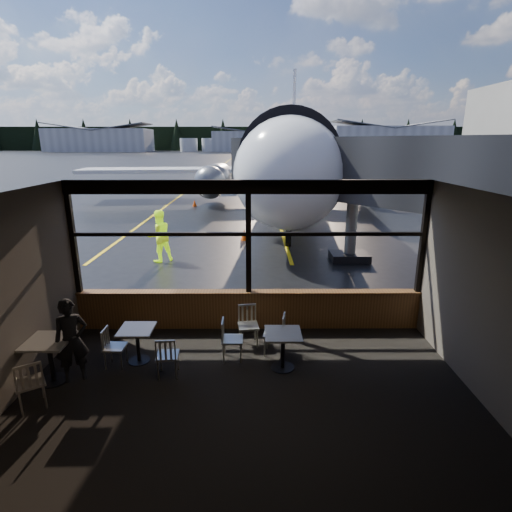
{
  "coord_description": "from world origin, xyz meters",
  "views": [
    {
      "loc": [
        0.13,
        -8.74,
        4.29
      ],
      "look_at": [
        0.17,
        1.0,
        1.5
      ],
      "focal_mm": 28.0,
      "sensor_mm": 36.0,
      "label": 1
    }
  ],
  "objects_px": {
    "jet_bridge": "(351,201)",
    "cafe_table_near": "(283,351)",
    "chair_near_e": "(274,334)",
    "chair_mid_s": "(168,356)",
    "cone_nose": "(244,235)",
    "chair_left_s": "(30,383)",
    "cafe_table_mid": "(138,345)",
    "chair_near_w": "(232,340)",
    "passenger": "(72,341)",
    "chair_mid_w": "(115,347)",
    "cafe_table_left": "(51,361)",
    "airliner": "(293,119)",
    "cone_wing": "(195,203)",
    "chair_near_n": "(248,326)",
    "ground_crew": "(159,236)"
  },
  "relations": [
    {
      "from": "chair_near_n",
      "to": "cone_nose",
      "type": "bearing_deg",
      "value": -95.73
    },
    {
      "from": "chair_left_s",
      "to": "chair_mid_w",
      "type": "bearing_deg",
      "value": 18.88
    },
    {
      "from": "cafe_table_near",
      "to": "cafe_table_left",
      "type": "bearing_deg",
      "value": -174.34
    },
    {
      "from": "chair_mid_s",
      "to": "chair_left_s",
      "type": "xyz_separation_m",
      "value": [
        -2.07,
        -0.94,
        0.04
      ]
    },
    {
      "from": "cafe_table_mid",
      "to": "chair_near_w",
      "type": "distance_m",
      "value": 1.9
    },
    {
      "from": "chair_near_w",
      "to": "chair_left_s",
      "type": "height_order",
      "value": "chair_left_s"
    },
    {
      "from": "ground_crew",
      "to": "cafe_table_near",
      "type": "bearing_deg",
      "value": 83.94
    },
    {
      "from": "airliner",
      "to": "cafe_table_near",
      "type": "height_order",
      "value": "airliner"
    },
    {
      "from": "chair_near_e",
      "to": "jet_bridge",
      "type": "bearing_deg",
      "value": -14.58
    },
    {
      "from": "cafe_table_mid",
      "to": "ground_crew",
      "type": "xyz_separation_m",
      "value": [
        -1.17,
        7.11,
        0.59
      ]
    },
    {
      "from": "cafe_table_left",
      "to": "chair_near_w",
      "type": "xyz_separation_m",
      "value": [
        3.29,
        0.77,
        0.02
      ]
    },
    {
      "from": "jet_bridge",
      "to": "cafe_table_near",
      "type": "height_order",
      "value": "jet_bridge"
    },
    {
      "from": "cafe_table_mid",
      "to": "cafe_table_left",
      "type": "relative_size",
      "value": 0.86
    },
    {
      "from": "chair_near_e",
      "to": "chair_mid_s",
      "type": "bearing_deg",
      "value": 121.43
    },
    {
      "from": "chair_near_w",
      "to": "cone_wing",
      "type": "relative_size",
      "value": 2.07
    },
    {
      "from": "cafe_table_mid",
      "to": "chair_mid_w",
      "type": "relative_size",
      "value": 0.9
    },
    {
      "from": "cone_wing",
      "to": "chair_mid_s",
      "type": "bearing_deg",
      "value": -83.16
    },
    {
      "from": "jet_bridge",
      "to": "chair_near_e",
      "type": "relative_size",
      "value": 11.46
    },
    {
      "from": "cafe_table_mid",
      "to": "passenger",
      "type": "height_order",
      "value": "passenger"
    },
    {
      "from": "cone_nose",
      "to": "ground_crew",
      "type": "bearing_deg",
      "value": -132.83
    },
    {
      "from": "ground_crew",
      "to": "cone_nose",
      "type": "distance_m",
      "value": 4.55
    },
    {
      "from": "chair_near_n",
      "to": "chair_mid_s",
      "type": "xyz_separation_m",
      "value": [
        -1.5,
        -1.17,
        -0.03
      ]
    },
    {
      "from": "chair_left_s",
      "to": "passenger",
      "type": "bearing_deg",
      "value": 32.25
    },
    {
      "from": "cone_nose",
      "to": "chair_left_s",
      "type": "bearing_deg",
      "value": -105.38
    },
    {
      "from": "cone_nose",
      "to": "cafe_table_near",
      "type": "bearing_deg",
      "value": -84.66
    },
    {
      "from": "cafe_table_left",
      "to": "passenger",
      "type": "distance_m",
      "value": 0.54
    },
    {
      "from": "chair_mid_w",
      "to": "passenger",
      "type": "height_order",
      "value": "passenger"
    },
    {
      "from": "cafe_table_left",
      "to": "chair_near_e",
      "type": "height_order",
      "value": "chair_near_e"
    },
    {
      "from": "chair_near_e",
      "to": "cone_nose",
      "type": "bearing_deg",
      "value": 14.73
    },
    {
      "from": "jet_bridge",
      "to": "cone_wing",
      "type": "distance_m",
      "value": 15.47
    },
    {
      "from": "cafe_table_left",
      "to": "chair_near_n",
      "type": "distance_m",
      "value": 3.85
    },
    {
      "from": "passenger",
      "to": "chair_mid_s",
      "type": "bearing_deg",
      "value": -23.33
    },
    {
      "from": "cafe_table_left",
      "to": "chair_near_e",
      "type": "xyz_separation_m",
      "value": [
        4.14,
        1.0,
        0.02
      ]
    },
    {
      "from": "chair_near_e",
      "to": "chair_mid_w",
      "type": "height_order",
      "value": "chair_near_e"
    },
    {
      "from": "chair_near_w",
      "to": "chair_mid_s",
      "type": "height_order",
      "value": "chair_near_w"
    },
    {
      "from": "cafe_table_near",
      "to": "passenger",
      "type": "xyz_separation_m",
      "value": [
        -3.89,
        -0.35,
        0.41
      ]
    },
    {
      "from": "cafe_table_mid",
      "to": "chair_left_s",
      "type": "relative_size",
      "value": 0.8
    },
    {
      "from": "airliner",
      "to": "cone_nose",
      "type": "height_order",
      "value": "airliner"
    },
    {
      "from": "chair_left_s",
      "to": "cone_wing",
      "type": "height_order",
      "value": "chair_left_s"
    },
    {
      "from": "airliner",
      "to": "chair_near_n",
      "type": "xyz_separation_m",
      "value": [
        -2.84,
        -21.48,
        -5.39
      ]
    },
    {
      "from": "cafe_table_left",
      "to": "chair_mid_w",
      "type": "bearing_deg",
      "value": 27.68
    },
    {
      "from": "chair_near_e",
      "to": "chair_near_n",
      "type": "xyz_separation_m",
      "value": [
        -0.54,
        0.36,
        -0.0
      ]
    },
    {
      "from": "jet_bridge",
      "to": "chair_left_s",
      "type": "relative_size",
      "value": 11.24
    },
    {
      "from": "airliner",
      "to": "cone_wing",
      "type": "relative_size",
      "value": 89.82
    },
    {
      "from": "cone_nose",
      "to": "chair_near_e",
      "type": "bearing_deg",
      "value": -85.14
    },
    {
      "from": "chair_mid_w",
      "to": "passenger",
      "type": "relative_size",
      "value": 0.51
    },
    {
      "from": "chair_near_e",
      "to": "chair_mid_s",
      "type": "distance_m",
      "value": 2.2
    },
    {
      "from": "cafe_table_mid",
      "to": "chair_near_n",
      "type": "distance_m",
      "value": 2.31
    },
    {
      "from": "chair_near_n",
      "to": "chair_near_e",
      "type": "bearing_deg",
      "value": 138.71
    },
    {
      "from": "passenger",
      "to": "chair_left_s",
      "type": "bearing_deg",
      "value": -141.24
    }
  ]
}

